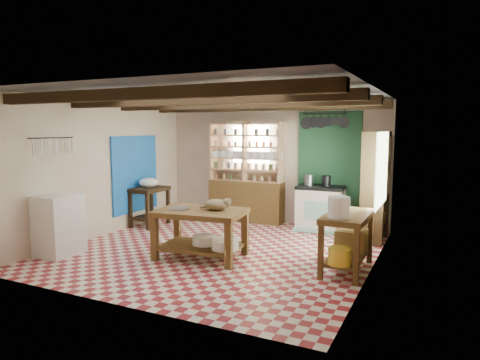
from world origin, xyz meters
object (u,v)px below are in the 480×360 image
at_px(right_counter, 347,242).
at_px(stove, 321,208).
at_px(work_table, 201,234).
at_px(white_cabinet, 59,225).
at_px(cat, 216,205).
at_px(prep_table, 150,207).

bearing_deg(right_counter, stove, 114.29).
distance_m(work_table, white_cabinet, 2.34).
distance_m(work_table, cat, 0.54).
relative_size(right_counter, cat, 3.01).
bearing_deg(cat, prep_table, 132.76).
relative_size(work_table, prep_table, 1.67).
bearing_deg(right_counter, cat, -171.33).
xyz_separation_m(prep_table, white_cabinet, (-0.02, -2.34, 0.09)).
xyz_separation_m(prep_table, right_counter, (4.38, -1.12, 0.01)).
bearing_deg(white_cabinet, work_table, 20.69).
height_order(work_table, white_cabinet, white_cabinet).
relative_size(work_table, cat, 3.51).
height_order(white_cabinet, cat, white_cabinet).
bearing_deg(work_table, stove, 58.02).
bearing_deg(cat, right_counter, -8.66).
bearing_deg(work_table, right_counter, 2.46).
distance_m(stove, right_counter, 2.47).
bearing_deg(prep_table, white_cabinet, -90.09).
bearing_deg(stove, work_table, -118.53).
relative_size(white_cabinet, cat, 2.54).
bearing_deg(work_table, cat, 11.31).
bearing_deg(right_counter, work_table, -170.21).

